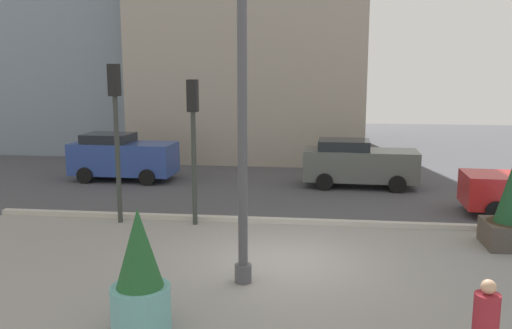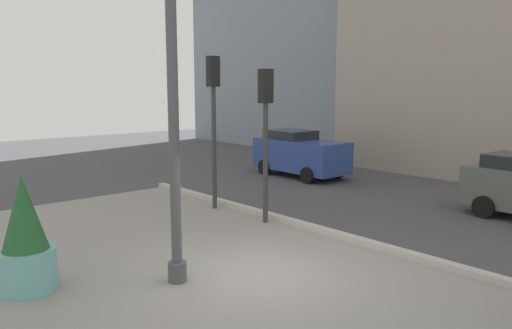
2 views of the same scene
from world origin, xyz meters
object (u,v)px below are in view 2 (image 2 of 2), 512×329
Objects in this scene: traffic_light_corner at (214,107)px; car_curb_west at (300,153)px; lamp_post at (173,110)px; traffic_light_far_side at (266,120)px; potted_plant_near_right at (25,241)px.

traffic_light_corner is 1.09× the size of car_curb_west.
traffic_light_far_side is (-2.03, 4.14, -0.46)m from lamp_post.
potted_plant_near_right reaches higher than car_curb_west.
car_curb_west is (-5.03, 12.42, 0.01)m from potted_plant_near_right.
lamp_post is 1.60× the size of car_curb_west.
traffic_light_corner reaches higher than car_curb_west.
traffic_light_corner is 6.79m from car_curb_west.
traffic_light_corner is (-2.24, -0.07, 0.28)m from traffic_light_far_side.
car_curb_west is (-4.44, 5.98, -1.88)m from traffic_light_far_side.
traffic_light_far_side is 0.91× the size of traffic_light_corner.
lamp_post is at bearing -57.42° from car_curb_west.
traffic_light_far_side is at bearing 116.08° from lamp_post.
potted_plant_near_right is at bearing -122.17° from lamp_post.
car_curb_west is (-2.20, 6.05, -2.16)m from traffic_light_corner.
lamp_post is 4.63m from traffic_light_far_side.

